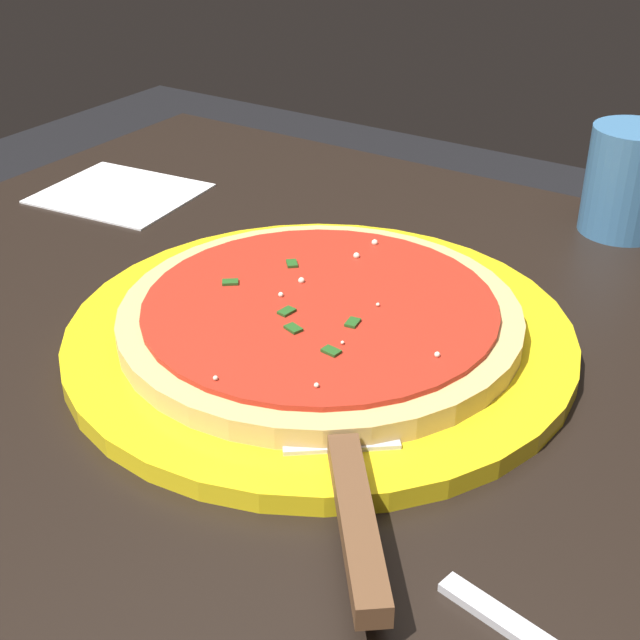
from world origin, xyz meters
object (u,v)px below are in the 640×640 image
pizza (320,315)px  napkin_folded_right (120,193)px  pizza_server (348,474)px  serving_plate (320,335)px  cup_tall_drink (627,181)px

pizza → napkin_folded_right: size_ratio=1.94×
pizza_server → pizza: bearing=128.2°
pizza → serving_plate: bearing=14.6°
napkin_folded_right → pizza: bearing=-21.9°
cup_tall_drink → napkin_folded_right: size_ratio=0.66×
cup_tall_drink → serving_plate: bearing=-111.1°
serving_plate → pizza: (-0.00, -0.00, 0.02)m
pizza → napkin_folded_right: pizza is taller
serving_plate → napkin_folded_right: 0.36m
serving_plate → pizza: bearing=-165.4°
pizza_server → cup_tall_drink: 0.46m
serving_plate → pizza_server: size_ratio=1.86×
serving_plate → pizza: size_ratio=1.27×
serving_plate → napkin_folded_right: size_ratio=2.47×
serving_plate → pizza_server: (0.11, -0.14, 0.01)m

